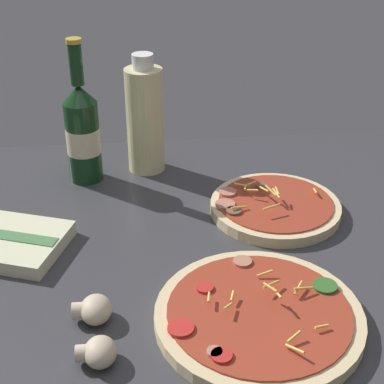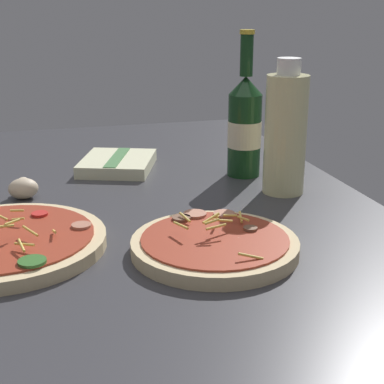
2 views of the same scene
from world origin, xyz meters
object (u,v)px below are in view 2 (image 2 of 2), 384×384
at_px(pizza_near, 4,242).
at_px(beer_bottle, 245,125).
at_px(mushroom_left, 23,188).
at_px(dish_towel, 118,163).
at_px(pizza_far, 215,245).
at_px(oil_bottle, 286,133).

bearing_deg(pizza_near, beer_bottle, 119.60).
relative_size(pizza_near, beer_bottle, 1.02).
distance_m(mushroom_left, dish_towel, 0.23).
relative_size(pizza_near, dish_towel, 1.43).
height_order(mushroom_left, dish_towel, mushroom_left).
distance_m(pizza_near, pizza_far, 0.30).
height_order(beer_bottle, oil_bottle, beer_bottle).
xyz_separation_m(pizza_near, mushroom_left, (-0.22, 0.03, 0.01)).
xyz_separation_m(pizza_near, oil_bottle, (-0.13, 0.48, 0.10)).
bearing_deg(oil_bottle, mushroom_left, -101.09).
bearing_deg(beer_bottle, dish_towel, -114.36).
xyz_separation_m(oil_bottle, dish_towel, (-0.23, -0.27, -0.10)).
bearing_deg(dish_towel, beer_bottle, 65.64).
xyz_separation_m(pizza_near, beer_bottle, (-0.26, 0.45, 0.09)).
height_order(beer_bottle, dish_towel, beer_bottle).
xyz_separation_m(pizza_far, oil_bottle, (-0.22, 0.20, 0.10)).
xyz_separation_m(pizza_far, dish_towel, (-0.45, -0.07, 0.00)).
bearing_deg(beer_bottle, pizza_far, -25.97).
relative_size(beer_bottle, oil_bottle, 1.17).
relative_size(pizza_far, dish_towel, 1.16).
distance_m(oil_bottle, mushroom_left, 0.47).
bearing_deg(oil_bottle, dish_towel, -130.39).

